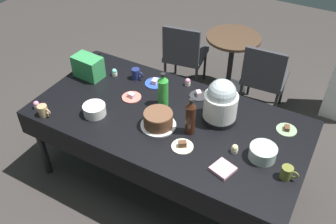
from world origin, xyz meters
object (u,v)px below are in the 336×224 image
at_px(cupcake_berry, 188,82).
at_px(cupcake_mint, 36,105).
at_px(dessert_plate_cobalt, 155,83).
at_px(coffee_mug_tan, 43,111).
at_px(soda_bottle_cola, 191,117).
at_px(soda_bottle_lime_soda, 163,91).
at_px(potluck_table, 168,123).
at_px(coffee_mug_olive, 287,173).
at_px(dessert_plate_coral, 132,97).
at_px(dessert_plate_sage, 287,129).
at_px(cupcake_vanilla, 114,72).
at_px(dessert_plate_cream, 182,146).
at_px(maroon_chair_right, 264,75).
at_px(cupcake_cocoa, 235,149).
at_px(soda_carton, 88,67).
at_px(round_cafe_table, 232,54).
at_px(maroon_chair_left, 184,53).
at_px(coffee_mug_black, 97,57).
at_px(frosted_layer_cake, 158,120).
at_px(coffee_mug_navy, 136,74).
at_px(glass_salad_bowl, 263,153).
at_px(ceramic_snack_bowl, 94,110).
at_px(dessert_plate_charcoal, 198,95).

distance_m(cupcake_berry, cupcake_mint, 1.29).
xyz_separation_m(dessert_plate_cobalt, coffee_mug_tan, (-0.55, -0.80, 0.04)).
bearing_deg(soda_bottle_cola, soda_bottle_lime_soda, 150.77).
distance_m(potluck_table, coffee_mug_olive, 1.01).
bearing_deg(dessert_plate_coral, cupcake_mint, -140.39).
distance_m(dessert_plate_sage, coffee_mug_olive, 0.48).
bearing_deg(cupcake_vanilla, dessert_plate_sage, 1.05).
relative_size(dessert_plate_cream, maroon_chair_right, 0.19).
xyz_separation_m(cupcake_cocoa, soda_carton, (-1.51, 0.26, 0.07)).
bearing_deg(potluck_table, soda_carton, 170.55).
relative_size(cupcake_berry, cupcake_mint, 1.00).
distance_m(dessert_plate_cream, soda_carton, 1.23).
xyz_separation_m(potluck_table, maroon_chair_right, (0.40, 1.34, -0.20)).
xyz_separation_m(cupcake_berry, round_cafe_table, (0.01, 1.10, -0.28)).
bearing_deg(coffee_mug_olive, round_cafe_table, 121.05).
bearing_deg(cupcake_cocoa, dessert_plate_coral, 170.08).
xyz_separation_m(cupcake_cocoa, coffee_mug_olive, (0.39, -0.06, 0.02)).
bearing_deg(dessert_plate_sage, coffee_mug_tan, -156.17).
distance_m(soda_bottle_cola, maroon_chair_left, 1.65).
xyz_separation_m(cupcake_berry, coffee_mug_tan, (-0.81, -0.93, 0.01)).
bearing_deg(soda_bottle_lime_soda, coffee_mug_black, 163.08).
xyz_separation_m(frosted_layer_cake, dessert_plate_sage, (0.88, 0.43, -0.05)).
xyz_separation_m(potluck_table, dessert_plate_cobalt, (-0.32, 0.34, 0.07)).
bearing_deg(frosted_layer_cake, coffee_mug_black, 152.23).
height_order(potluck_table, coffee_mug_olive, coffee_mug_olive).
bearing_deg(maroon_chair_right, soda_bottle_cola, -97.07).
height_order(soda_bottle_cola, coffee_mug_navy, soda_bottle_cola).
bearing_deg(maroon_chair_right, dessert_plate_cobalt, -126.14).
bearing_deg(glass_salad_bowl, soda_bottle_cola, -179.07).
distance_m(dessert_plate_coral, soda_bottle_cola, 0.65).
bearing_deg(frosted_layer_cake, dessert_plate_coral, 152.41).
height_order(dessert_plate_cream, cupcake_vanilla, cupcake_vanilla).
distance_m(soda_bottle_lime_soda, coffee_mug_black, 0.93).
bearing_deg(soda_bottle_cola, coffee_mug_olive, -6.71).
bearing_deg(soda_carton, dessert_plate_coral, -5.44).
distance_m(cupcake_cocoa, coffee_mug_olive, 0.39).
relative_size(cupcake_mint, maroon_chair_right, 0.08).
xyz_separation_m(cupcake_berry, coffee_mug_olive, (1.05, -0.63, 0.02)).
distance_m(cupcake_cocoa, soda_carton, 1.53).
xyz_separation_m(dessert_plate_cobalt, maroon_chair_right, (0.73, 1.00, -0.27)).
relative_size(coffee_mug_olive, maroon_chair_left, 0.14).
xyz_separation_m(dessert_plate_sage, maroon_chair_left, (-1.40, 1.03, -0.27)).
bearing_deg(coffee_mug_navy, dessert_plate_cobalt, 3.72).
xyz_separation_m(cupcake_vanilla, soda_bottle_lime_soda, (0.60, -0.15, 0.11)).
bearing_deg(dessert_plate_sage, glass_salad_bowl, -101.63).
bearing_deg(maroon_chair_right, ceramic_snack_bowl, -120.33).
xyz_separation_m(ceramic_snack_bowl, soda_bottle_cola, (0.76, 0.18, 0.10)).
bearing_deg(cupcake_berry, cupcake_cocoa, -40.68).
bearing_deg(ceramic_snack_bowl, cupcake_berry, 57.09).
relative_size(frosted_layer_cake, dessert_plate_charcoal, 1.77).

